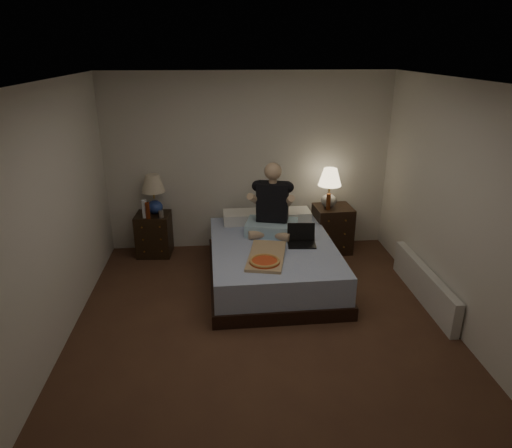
{
  "coord_description": "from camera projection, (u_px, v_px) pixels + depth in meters",
  "views": [
    {
      "loc": [
        -0.4,
        -4.05,
        2.78
      ],
      "look_at": [
        0.0,
        0.9,
        0.85
      ],
      "focal_mm": 32.0,
      "sensor_mm": 36.0,
      "label": 1
    }
  ],
  "objects": [
    {
      "name": "lamp_right",
      "position": [
        329.0,
        188.0,
        6.34
      ],
      "size": [
        0.41,
        0.41,
        0.56
      ],
      "primitive_type": null,
      "rotation": [
        0.0,
        0.0,
        0.34
      ],
      "color": "gray",
      "rests_on": "nightstand_right"
    },
    {
      "name": "radiator",
      "position": [
        424.0,
        284.0,
        5.31
      ],
      "size": [
        0.1,
        1.6,
        0.4
      ],
      "primitive_type": "cube",
      "color": "silver",
      "rests_on": "floor"
    },
    {
      "name": "beer_bottle_right",
      "position": [
        328.0,
        202.0,
        6.3
      ],
      "size": [
        0.06,
        0.06,
        0.23
      ],
      "primitive_type": "cylinder",
      "color": "#56260C",
      "rests_on": "nightstand_right"
    },
    {
      "name": "water_bottle",
      "position": [
        144.0,
        209.0,
        6.18
      ],
      "size": [
        0.07,
        0.07,
        0.25
      ],
      "primitive_type": "cylinder",
      "color": "white",
      "rests_on": "nightstand_left"
    },
    {
      "name": "pizza_box",
      "position": [
        265.0,
        262.0,
        5.08
      ],
      "size": [
        0.55,
        0.83,
        0.08
      ],
      "primitive_type": null,
      "rotation": [
        0.0,
        0.0,
        -0.21
      ],
      "color": "tan",
      "rests_on": "bed"
    },
    {
      "name": "bed",
      "position": [
        273.0,
        262.0,
        5.74
      ],
      "size": [
        1.56,
        2.05,
        0.5
      ],
      "primitive_type": "cube",
      "rotation": [
        0.0,
        0.0,
        0.03
      ],
      "color": "#5D78BA",
      "rests_on": "floor"
    },
    {
      "name": "nightstand_right",
      "position": [
        332.0,
        229.0,
        6.57
      ],
      "size": [
        0.54,
        0.5,
        0.67
      ],
      "primitive_type": "cube",
      "rotation": [
        0.0,
        0.0,
        0.07
      ],
      "color": "black",
      "rests_on": "floor"
    },
    {
      "name": "ceiling",
      "position": [
        264.0,
        82.0,
        3.89
      ],
      "size": [
        4.0,
        4.5,
        0.0
      ],
      "primitive_type": "cube",
      "rotation": [
        3.14,
        0.0,
        0.0
      ],
      "color": "white",
      "rests_on": "ground"
    },
    {
      "name": "wall_front",
      "position": [
        307.0,
        379.0,
        2.25
      ],
      "size": [
        4.0,
        0.0,
        2.5
      ],
      "primitive_type": "cube",
      "rotation": [
        -1.57,
        0.0,
        0.0
      ],
      "color": "silver",
      "rests_on": "ground"
    },
    {
      "name": "laptop",
      "position": [
        302.0,
        236.0,
        5.56
      ],
      "size": [
        0.36,
        0.31,
        0.24
      ],
      "primitive_type": null,
      "rotation": [
        0.0,
        0.0,
        -0.08
      ],
      "color": "black",
      "rests_on": "bed"
    },
    {
      "name": "wall_right",
      "position": [
        465.0,
        213.0,
        4.49
      ],
      "size": [
        0.0,
        4.5,
        2.5
      ],
      "primitive_type": "cube",
      "rotation": [
        1.57,
        0.0,
        -1.57
      ],
      "color": "silver",
      "rests_on": "ground"
    },
    {
      "name": "wall_left",
      "position": [
        48.0,
        225.0,
        4.19
      ],
      "size": [
        0.0,
        4.5,
        2.5
      ],
      "primitive_type": "cube",
      "rotation": [
        1.57,
        0.0,
        1.57
      ],
      "color": "silver",
      "rests_on": "ground"
    },
    {
      "name": "wall_back",
      "position": [
        248.0,
        163.0,
        6.43
      ],
      "size": [
        4.0,
        0.0,
        2.5
      ],
      "primitive_type": "cube",
      "rotation": [
        1.57,
        0.0,
        0.0
      ],
      "color": "silver",
      "rests_on": "ground"
    },
    {
      "name": "nightstand_left",
      "position": [
        154.0,
        234.0,
        6.46
      ],
      "size": [
        0.49,
        0.45,
        0.6
      ],
      "primitive_type": "cube",
      "rotation": [
        0.0,
        0.0,
        -0.06
      ],
      "color": "black",
      "rests_on": "floor"
    },
    {
      "name": "floor",
      "position": [
        263.0,
        330.0,
        4.8
      ],
      "size": [
        4.0,
        4.5,
        0.0
      ],
      "primitive_type": "cube",
      "color": "brown",
      "rests_on": "ground"
    },
    {
      "name": "lamp_left",
      "position": [
        154.0,
        194.0,
        6.28
      ],
      "size": [
        0.38,
        0.38,
        0.56
      ],
      "primitive_type": null,
      "rotation": [
        0.0,
        0.0,
        -0.2
      ],
      "color": "navy",
      "rests_on": "nightstand_left"
    },
    {
      "name": "beer_bottle_left",
      "position": [
        148.0,
        210.0,
        6.16
      ],
      "size": [
        0.06,
        0.06,
        0.23
      ],
      "primitive_type": "cylinder",
      "color": "#59200C",
      "rests_on": "nightstand_left"
    },
    {
      "name": "soda_can",
      "position": [
        161.0,
        214.0,
        6.22
      ],
      "size": [
        0.07,
        0.07,
        0.1
      ],
      "primitive_type": "cylinder",
      "color": "#B8B8B2",
      "rests_on": "nightstand_left"
    },
    {
      "name": "person",
      "position": [
        272.0,
        199.0,
        5.81
      ],
      "size": [
        0.76,
        0.66,
        0.93
      ],
      "primitive_type": null,
      "rotation": [
        0.0,
        0.0,
        -0.24
      ],
      "color": "black",
      "rests_on": "bed"
    }
  ]
}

